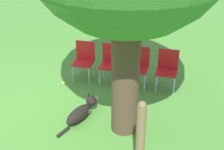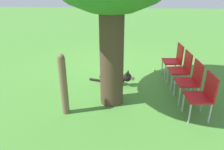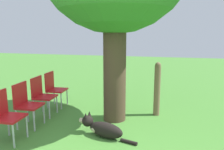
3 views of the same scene
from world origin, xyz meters
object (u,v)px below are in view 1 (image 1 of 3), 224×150
object	(u,v)px
tennis_ball	(64,83)
red_chair_3	(167,67)
dog	(82,112)
red_chair_1	(111,61)
red_chair_0	(84,58)
red_chair_2	(138,64)
fence_post	(141,136)

from	to	relation	value
tennis_ball	red_chair_3	bearing A→B (deg)	105.36
dog	red_chair_1	size ratio (longest dim) A/B	1.30
dog	red_chair_0	xyz separation A→B (m)	(-1.51, -0.58, 0.35)
dog	red_chair_2	size ratio (longest dim) A/B	1.30
dog	red_chair_0	distance (m)	1.65
red_chair_0	red_chair_2	distance (m)	1.25
fence_post	red_chair_3	bearing A→B (deg)	-179.27
fence_post	red_chair_0	size ratio (longest dim) A/B	1.38
fence_post	red_chair_2	size ratio (longest dim) A/B	1.38
red_chair_0	red_chair_2	xyz separation A→B (m)	(-0.10, 1.25, 0.00)
dog	red_chair_1	distance (m)	1.60
dog	red_chair_3	bearing A→B (deg)	-22.93
red_chair_1	tennis_ball	xyz separation A→B (m)	(0.51, -0.95, -0.46)
fence_post	tennis_ball	bearing A→B (deg)	-130.84
red_chair_2	tennis_ball	xyz separation A→B (m)	(0.55, -1.57, -0.46)
red_chair_1	red_chair_2	bearing A→B (deg)	90.26
red_chair_2	red_chair_3	size ratio (longest dim) A/B	1.00
red_chair_0	tennis_ball	xyz separation A→B (m)	(0.46, -0.33, -0.46)
dog	red_chair_1	bearing A→B (deg)	13.37
dog	fence_post	distance (m)	1.65
red_chair_1	red_chair_2	xyz separation A→B (m)	(-0.05, 0.62, 0.00)
tennis_ball	red_chair_2	bearing A→B (deg)	109.43
dog	fence_post	size ratio (longest dim) A/B	0.95
dog	red_chair_3	xyz separation A→B (m)	(-1.65, 1.29, 0.35)
fence_post	red_chair_1	size ratio (longest dim) A/B	1.38
dog	red_chair_0	size ratio (longest dim) A/B	1.30
dog	red_chair_0	world-z (taller)	red_chair_0
red_chair_0	red_chair_2	world-z (taller)	same
red_chair_1	tennis_ball	distance (m)	1.17
dog	red_chair_1	world-z (taller)	red_chair_1
fence_post	tennis_ball	xyz separation A→B (m)	(-1.93, -2.23, -0.57)
red_chair_0	red_chair_1	distance (m)	0.63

